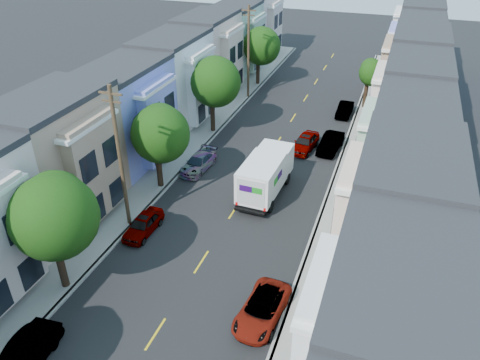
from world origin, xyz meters
The scene contains 24 objects.
ground centered at (0.00, 0.00, 0.00)m, with size 160.00×160.00×0.00m, color black.
road_slab centered at (0.00, 15.00, 0.01)m, with size 12.00×70.00×0.02m, color black.
curb_left centered at (-6.05, 15.00, 0.07)m, with size 0.30×70.00×0.15m, color gray.
curb_right centered at (6.05, 15.00, 0.07)m, with size 0.30×70.00×0.15m, color gray.
sidewalk_left centered at (-7.35, 15.00, 0.07)m, with size 2.60×70.00×0.15m, color gray.
sidewalk_right centered at (7.35, 15.00, 0.07)m, with size 2.60×70.00×0.15m, color gray.
centerline centered at (0.00, 15.00, 0.00)m, with size 0.12×70.00×0.01m, color gold.
townhouse_row_left centered at (-11.15, 15.00, 0.00)m, with size 5.00×70.00×8.50m, color #9CBAA2.
townhouse_row_right centered at (11.15, 15.00, 0.00)m, with size 5.00×70.00×8.50m, color #9CBAA2.
tree_b centered at (-6.30, -4.61, 5.06)m, with size 4.70×4.70×7.43m.
tree_c centered at (-6.30, 7.22, 4.62)m, with size 4.38×4.38×6.83m.
tree_d centered at (-6.30, 18.13, 5.05)m, with size 4.70×4.70×7.42m.
tree_e centered at (-6.30, 32.64, 4.71)m, with size 4.46×4.46×6.96m.
tree_far_r centered at (6.89, 29.22, 3.91)m, with size 2.82×2.82×5.38m.
utility_pole_near centered at (-6.30, 2.00, 5.15)m, with size 1.60×0.26×10.00m.
utility_pole_far centered at (-6.30, 28.00, 5.15)m, with size 1.60×0.26×10.00m.
fedex_truck centered at (1.45, 8.97, 1.78)m, with size 2.56×6.64×3.18m.
lead_sedan centered at (2.71, 17.28, 0.71)m, with size 1.69×4.41×1.43m, color black.
parked_left_b centered at (-4.90, -9.89, 0.72)m, with size 1.53×4.35×1.45m, color #11253D.
parked_left_c centered at (-4.90, 1.53, 0.64)m, with size 1.51×3.93×1.28m, color #979797.
parked_left_d centered at (-4.90, 10.76, 0.63)m, with size 1.76×4.19×1.26m, color #4C0B07.
parked_right_b centered at (4.90, -3.08, 0.63)m, with size 2.08×4.51×1.25m, color silver.
parked_right_c centered at (4.90, 17.92, 0.71)m, with size 1.51×4.27×1.42m, color black.
parked_right_d centered at (4.90, 26.43, 0.64)m, with size 1.35×3.82×1.27m, color black.
Camera 1 is at (9.72, -20.37, 19.41)m, focal length 35.00 mm.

